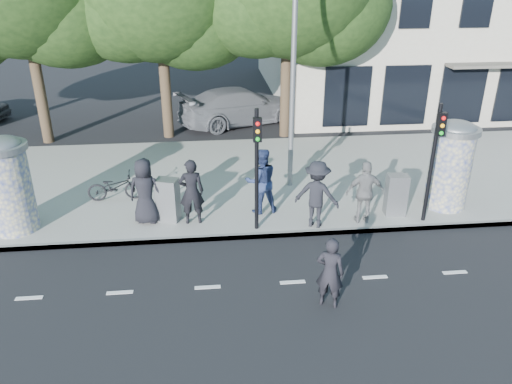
{
  "coord_description": "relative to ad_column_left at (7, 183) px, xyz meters",
  "views": [
    {
      "loc": [
        -1.86,
        -8.25,
        6.86
      ],
      "look_at": [
        -0.65,
        3.5,
        1.42
      ],
      "focal_mm": 35.0,
      "sensor_mm": 36.0,
      "label": 1
    }
  ],
  "objects": [
    {
      "name": "ground",
      "position": [
        7.2,
        -4.5,
        -1.54
      ],
      "size": [
        120.0,
        120.0,
        0.0
      ],
      "primitive_type": "plane",
      "color": "black",
      "rests_on": "ground"
    },
    {
      "name": "sidewalk",
      "position": [
        7.2,
        3.0,
        -1.46
      ],
      "size": [
        40.0,
        8.0,
        0.15
      ],
      "primitive_type": "cube",
      "color": "gray",
      "rests_on": "ground"
    },
    {
      "name": "curb",
      "position": [
        7.2,
        -0.95,
        -1.46
      ],
      "size": [
        40.0,
        0.1,
        0.16
      ],
      "primitive_type": "cube",
      "color": "slate",
      "rests_on": "ground"
    },
    {
      "name": "lane_dash_far",
      "position": [
        7.2,
        -3.1,
        -1.53
      ],
      "size": [
        32.0,
        0.12,
        0.01
      ],
      "primitive_type": "cube",
      "color": "silver",
      "rests_on": "ground"
    },
    {
      "name": "ad_column_left",
      "position": [
        0.0,
        0.0,
        0.0
      ],
      "size": [
        1.36,
        1.36,
        2.65
      ],
      "color": "beige",
      "rests_on": "sidewalk"
    },
    {
      "name": "ad_column_right",
      "position": [
        12.4,
        0.2,
        0.0
      ],
      "size": [
        1.36,
        1.36,
        2.65
      ],
      "color": "beige",
      "rests_on": "sidewalk"
    },
    {
      "name": "traffic_pole_near",
      "position": [
        6.6,
        -0.71,
        0.69
      ],
      "size": [
        0.22,
        0.31,
        3.4
      ],
      "color": "black",
      "rests_on": "sidewalk"
    },
    {
      "name": "traffic_pole_far",
      "position": [
        11.4,
        -0.71,
        0.69
      ],
      "size": [
        0.22,
        0.31,
        3.4
      ],
      "color": "black",
      "rests_on": "sidewalk"
    },
    {
      "name": "street_lamp",
      "position": [
        8.0,
        2.13,
        3.26
      ],
      "size": [
        0.25,
        0.93,
        8.0
      ],
      "color": "slate",
      "rests_on": "sidewalk"
    },
    {
      "name": "ped_a",
      "position": [
        3.56,
        0.04,
        -0.44
      ],
      "size": [
        1.02,
        0.75,
        1.9
      ],
      "primitive_type": "imported",
      "rotation": [
        0.0,
        0.0,
        2.97
      ],
      "color": "black",
      "rests_on": "sidewalk"
    },
    {
      "name": "ped_b",
      "position": [
        4.84,
        -0.13,
        -0.43
      ],
      "size": [
        0.72,
        0.49,
        1.91
      ],
      "primitive_type": "imported",
      "rotation": [
        0.0,
        0.0,
        3.19
      ],
      "color": "black",
      "rests_on": "sidewalk"
    },
    {
      "name": "ped_c",
      "position": [
        6.84,
        0.36,
        -0.41
      ],
      "size": [
        1.04,
        0.87,
        1.96
      ],
      "primitive_type": "imported",
      "rotation": [
        0.0,
        0.0,
        3.28
      ],
      "color": "navy",
      "rests_on": "sidewalk"
    },
    {
      "name": "ped_d",
      "position": [
        8.25,
        -0.65,
        -0.43
      ],
      "size": [
        1.42,
        1.16,
        1.91
      ],
      "primitive_type": "imported",
      "rotation": [
        0.0,
        0.0,
        2.71
      ],
      "color": "black",
      "rests_on": "sidewalk"
    },
    {
      "name": "ped_e",
      "position": [
        9.64,
        -0.57,
        -0.47
      ],
      "size": [
        1.11,
        0.68,
        1.83
      ],
      "primitive_type": "imported",
      "rotation": [
        0.0,
        0.0,
        3.08
      ],
      "color": "slate",
      "rests_on": "sidewalk"
    },
    {
      "name": "man_road",
      "position": [
        7.83,
        -4.01,
        -0.7
      ],
      "size": [
        0.72,
        0.61,
        1.67
      ],
      "primitive_type": "imported",
      "rotation": [
        0.0,
        0.0,
        2.72
      ],
      "color": "black",
      "rests_on": "ground"
    },
    {
      "name": "bicycle",
      "position": [
        2.46,
        1.62,
        -0.95
      ],
      "size": [
        0.69,
        1.71,
        0.88
      ],
      "primitive_type": "imported",
      "rotation": [
        0.0,
        0.0,
        1.63
      ],
      "color": "black",
      "rests_on": "sidewalk"
    },
    {
      "name": "cabinet_left",
      "position": [
        4.16,
        0.11,
        -0.76
      ],
      "size": [
        0.71,
        0.6,
        1.25
      ],
      "primitive_type": "cube",
      "rotation": [
        0.0,
        0.0,
        -0.32
      ],
      "color": "slate",
      "rests_on": "sidewalk"
    },
    {
      "name": "cabinet_right",
      "position": [
        10.7,
        -0.19,
        -0.78
      ],
      "size": [
        0.62,
        0.48,
        1.22
      ],
      "primitive_type": "cube",
      "rotation": [
        0.0,
        0.0,
        -0.09
      ],
      "color": "slate",
      "rests_on": "sidewalk"
    },
    {
      "name": "car_right",
      "position": [
        6.92,
        9.79,
        -0.7
      ],
      "size": [
        4.37,
        6.21,
        1.67
      ],
      "primitive_type": "imported",
      "rotation": [
        0.0,
        0.0,
        1.96
      ],
      "color": "slate",
      "rests_on": "ground"
    }
  ]
}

